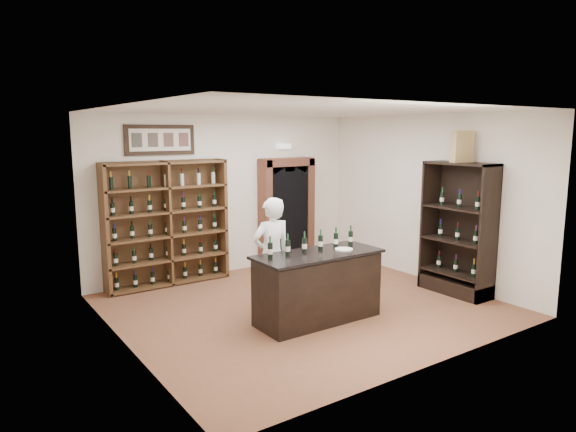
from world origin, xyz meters
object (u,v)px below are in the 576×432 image
at_px(tasting_counter, 318,287).
at_px(shopkeeper, 272,255).
at_px(wine_crate, 462,147).
at_px(counter_bottle_0, 270,250).
at_px(side_cabinet, 458,249).
at_px(wine_shelf, 166,223).

distance_m(tasting_counter, shopkeeper, 0.86).
relative_size(shopkeeper, wine_crate, 3.42).
relative_size(tasting_counter, counter_bottle_0, 6.27).
xyz_separation_m(counter_bottle_0, side_cabinet, (3.44, -0.43, -0.35)).
distance_m(wine_shelf, shopkeeper, 2.37).
distance_m(wine_shelf, side_cabinet, 5.02).
distance_m(wine_shelf, counter_bottle_0, 2.83).
height_order(counter_bottle_0, wine_crate, wine_crate).
bearing_deg(side_cabinet, shopkeeper, 161.81).
relative_size(wine_shelf, shopkeeper, 1.27).
bearing_deg(side_cabinet, wine_crate, -166.75).
distance_m(wine_shelf, wine_crate, 5.16).
distance_m(wine_shelf, tasting_counter, 3.19).
height_order(shopkeeper, wine_crate, wine_crate).
height_order(tasting_counter, wine_crate, wine_crate).
distance_m(tasting_counter, counter_bottle_0, 0.95).
xyz_separation_m(tasting_counter, counter_bottle_0, (-0.72, 0.13, 0.61)).
bearing_deg(tasting_counter, wine_shelf, 110.56).
bearing_deg(counter_bottle_0, wine_crate, -7.45).
xyz_separation_m(wine_shelf, side_cabinet, (3.82, -3.23, -0.35)).
relative_size(counter_bottle_0, side_cabinet, 0.14).
bearing_deg(wine_crate, shopkeeper, 176.02).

